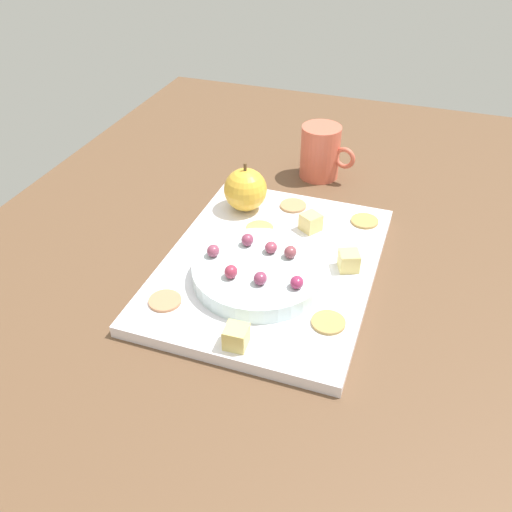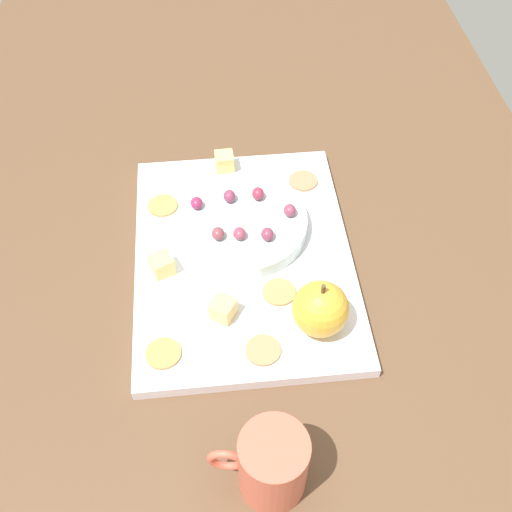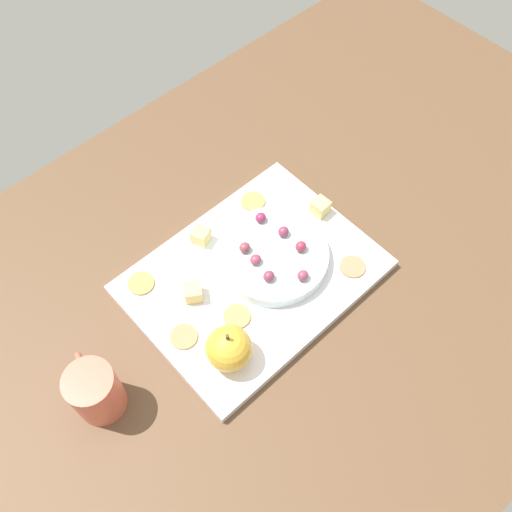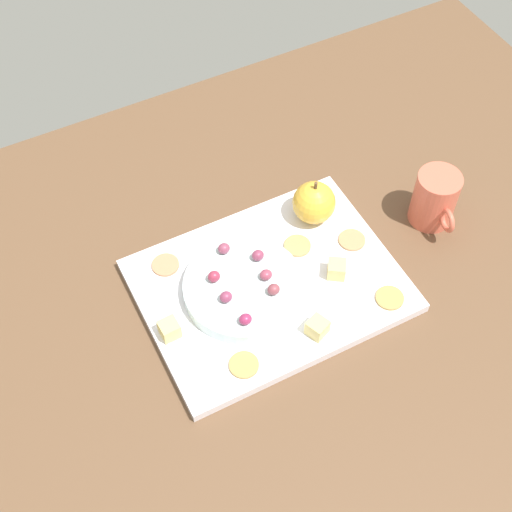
# 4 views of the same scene
# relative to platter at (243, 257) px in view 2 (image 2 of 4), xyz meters

# --- Properties ---
(table) EXTENTS (1.50, 0.93, 0.03)m
(table) POSITION_rel_platter_xyz_m (0.04, -0.02, -0.02)
(table) COLOR brown
(table) RESTS_ON ground
(platter) EXTENTS (0.38, 0.29, 0.02)m
(platter) POSITION_rel_platter_xyz_m (0.00, 0.00, 0.00)
(platter) COLOR white
(platter) RESTS_ON table
(serving_dish) EXTENTS (0.18, 0.18, 0.02)m
(serving_dish) POSITION_rel_platter_xyz_m (0.05, -0.00, 0.02)
(serving_dish) COLOR silver
(serving_dish) RESTS_ON platter
(apple_whole) EXTENTS (0.07, 0.07, 0.07)m
(apple_whole) POSITION_rel_platter_xyz_m (-0.12, -0.08, 0.04)
(apple_whole) COLOR gold
(apple_whole) RESTS_ON platter
(apple_stem) EXTENTS (0.01, 0.01, 0.01)m
(apple_stem) POSITION_rel_platter_xyz_m (-0.12, -0.08, 0.08)
(apple_stem) COLOR brown
(apple_stem) RESTS_ON apple_whole
(cheese_cube_0) EXTENTS (0.03, 0.03, 0.03)m
(cheese_cube_0) POSITION_rel_platter_xyz_m (0.17, 0.01, 0.02)
(cheese_cube_0) COLOR #E7D476
(cheese_cube_0) RESTS_ON platter
(cheese_cube_1) EXTENTS (0.04, 0.04, 0.03)m
(cheese_cube_1) POSITION_rel_platter_xyz_m (-0.10, 0.03, 0.02)
(cheese_cube_1) COLOR #E5C674
(cheese_cube_1) RESTS_ON platter
(cheese_cube_2) EXTENTS (0.04, 0.04, 0.03)m
(cheese_cube_2) POSITION_rel_platter_xyz_m (-0.02, 0.11, 0.02)
(cheese_cube_2) COLOR #E5CF76
(cheese_cube_2) RESTS_ON platter
(cracker_0) EXTENTS (0.04, 0.04, 0.00)m
(cracker_0) POSITION_rel_platter_xyz_m (0.13, -0.10, 0.01)
(cracker_0) COLOR tan
(cracker_0) RESTS_ON platter
(cracker_1) EXTENTS (0.04, 0.04, 0.00)m
(cracker_1) POSITION_rel_platter_xyz_m (0.10, 0.11, 0.01)
(cracker_1) COLOR tan
(cracker_1) RESTS_ON platter
(cracker_2) EXTENTS (0.04, 0.04, 0.00)m
(cracker_2) POSITION_rel_platter_xyz_m (-0.15, 0.11, 0.01)
(cracker_2) COLOR tan
(cracker_2) RESTS_ON platter
(cracker_3) EXTENTS (0.04, 0.04, 0.00)m
(cracker_3) POSITION_rel_platter_xyz_m (-0.07, -0.04, 0.01)
(cracker_3) COLOR tan
(cracker_3) RESTS_ON platter
(cracker_4) EXTENTS (0.04, 0.04, 0.00)m
(cracker_4) POSITION_rel_platter_xyz_m (-0.15, -0.01, 0.01)
(cracker_4) COLOR tan
(cracker_4) RESTS_ON platter
(grape_0) EXTENTS (0.02, 0.02, 0.02)m
(grape_0) POSITION_rel_platter_xyz_m (0.08, -0.03, 0.04)
(grape_0) COLOR #972E46
(grape_0) RESTS_ON serving_dish
(grape_1) EXTENTS (0.02, 0.02, 0.02)m
(grape_1) POSITION_rel_platter_xyz_m (0.04, -0.07, 0.04)
(grape_1) COLOR #893D55
(grape_1) RESTS_ON serving_dish
(grape_2) EXTENTS (0.02, 0.02, 0.02)m
(grape_2) POSITION_rel_platter_xyz_m (0.01, 0.00, 0.04)
(grape_2) COLOR #943C52
(grape_2) RESTS_ON serving_dish
(grape_3) EXTENTS (0.02, 0.02, 0.02)m
(grape_3) POSITION_rel_platter_xyz_m (0.01, 0.03, 0.04)
(grape_3) COLOR brown
(grape_3) RESTS_ON serving_dish
(grape_4) EXTENTS (0.02, 0.02, 0.02)m
(grape_4) POSITION_rel_platter_xyz_m (0.00, -0.03, 0.04)
(grape_4) COLOR #873752
(grape_4) RESTS_ON serving_dish
(grape_5) EXTENTS (0.02, 0.02, 0.02)m
(grape_5) POSITION_rel_platter_xyz_m (0.07, 0.06, 0.04)
(grape_5) COLOR #922952
(grape_5) RESTS_ON serving_dish
(grape_6) EXTENTS (0.02, 0.02, 0.02)m
(grape_6) POSITION_rel_platter_xyz_m (0.08, 0.01, 0.04)
(grape_6) COLOR #863654
(grape_6) RESTS_ON serving_dish
(cup) EXTENTS (0.07, 0.10, 0.10)m
(cup) POSITION_rel_platter_xyz_m (-0.30, -0.00, 0.04)
(cup) COLOR #D8614A
(cup) RESTS_ON table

